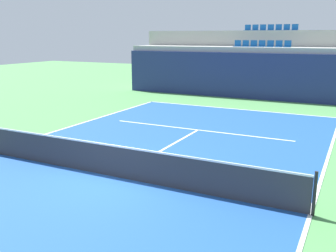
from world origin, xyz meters
name	(u,v)px	position (x,y,z in m)	size (l,w,h in m)	color
ground_plane	(115,177)	(0.00, 0.00, 0.00)	(80.00, 80.00, 0.00)	#4C8C4C
court_surface	(115,177)	(0.00, 0.00, 0.01)	(11.00, 24.00, 0.01)	#1E4C99
baseline_far	(235,109)	(0.00, 11.95, 0.01)	(11.00, 0.10, 0.00)	white
sideline_right	(310,215)	(5.45, 0.00, 0.01)	(0.10, 24.00, 0.00)	white
service_line_far	(198,130)	(0.00, 6.40, 0.01)	(8.26, 0.10, 0.00)	white
centre_service_line	(165,149)	(0.00, 3.20, 0.01)	(0.10, 6.40, 0.00)	white
back_wall	(255,76)	(0.00, 15.97, 1.49)	(18.63, 0.30, 2.98)	navy
stands_tier_lower	(260,72)	(0.00, 17.32, 1.66)	(18.63, 2.40, 3.33)	#9E9E99
stands_tier_upper	(268,62)	(0.00, 19.72, 2.21)	(18.63, 2.40, 4.42)	#9E9E99
seating_row_lower	(262,45)	(0.00, 17.41, 3.45)	(3.80, 0.44, 0.44)	#145193
seating_row_upper	(270,29)	(0.00, 19.81, 4.55)	(3.80, 0.44, 0.44)	#145193
tennis_net	(114,161)	(0.00, 0.00, 0.51)	(11.08, 0.08, 1.07)	black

